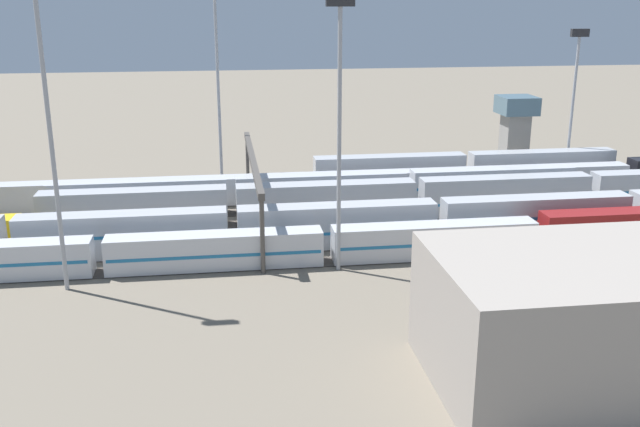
{
  "coord_description": "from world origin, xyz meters",
  "views": [
    {
      "loc": [
        15.15,
        88.12,
        28.13
      ],
      "look_at": [
        3.3,
        4.67,
        2.5
      ],
      "focal_mm": 40.3,
      "sensor_mm": 36.0,
      "label": 1
    }
  ],
  "objects_px": {
    "train_on_track_6": "(307,246)",
    "train_on_track_2": "(321,192)",
    "train_on_track_3": "(417,198)",
    "control_tower": "(515,125)",
    "train_on_track_1": "(301,187)",
    "train_on_track_5": "(337,225)",
    "light_mast_2": "(575,83)",
    "light_mast_0": "(217,60)",
    "train_on_track_0": "(467,169)",
    "signal_gantry": "(253,166)",
    "light_mast_1": "(340,102)",
    "light_mast_3": "(46,92)"
  },
  "relations": [
    {
      "from": "train_on_track_1",
      "to": "signal_gantry",
      "type": "distance_m",
      "value": 13.54
    },
    {
      "from": "train_on_track_6",
      "to": "control_tower",
      "type": "xyz_separation_m",
      "value": [
        -41.18,
        -42.58,
        4.92
      ]
    },
    {
      "from": "train_on_track_2",
      "to": "train_on_track_0",
      "type": "height_order",
      "value": "same"
    },
    {
      "from": "train_on_track_1",
      "to": "control_tower",
      "type": "bearing_deg",
      "value": -155.71
    },
    {
      "from": "train_on_track_1",
      "to": "light_mast_0",
      "type": "xyz_separation_m",
      "value": [
        11.11,
        -7.14,
        17.27
      ]
    },
    {
      "from": "train_on_track_3",
      "to": "light_mast_0",
      "type": "relative_size",
      "value": 3.09
    },
    {
      "from": "train_on_track_3",
      "to": "light_mast_0",
      "type": "distance_m",
      "value": 34.83
    },
    {
      "from": "light_mast_3",
      "to": "control_tower",
      "type": "height_order",
      "value": "light_mast_3"
    },
    {
      "from": "train_on_track_0",
      "to": "light_mast_1",
      "type": "bearing_deg",
      "value": 51.76
    },
    {
      "from": "train_on_track_2",
      "to": "train_on_track_3",
      "type": "distance_m",
      "value": 13.02
    },
    {
      "from": "light_mast_3",
      "to": "train_on_track_3",
      "type": "bearing_deg",
      "value": -155.46
    },
    {
      "from": "train_on_track_2",
      "to": "control_tower",
      "type": "xyz_separation_m",
      "value": [
        -36.82,
        -22.58,
        4.37
      ]
    },
    {
      "from": "train_on_track_6",
      "to": "train_on_track_2",
      "type": "bearing_deg",
      "value": -102.32
    },
    {
      "from": "control_tower",
      "to": "train_on_track_1",
      "type": "bearing_deg",
      "value": 24.29
    },
    {
      "from": "control_tower",
      "to": "light_mast_0",
      "type": "bearing_deg",
      "value": 11.78
    },
    {
      "from": "light_mast_2",
      "to": "light_mast_0",
      "type": "bearing_deg",
      "value": 0.26
    },
    {
      "from": "light_mast_1",
      "to": "control_tower",
      "type": "relative_size",
      "value": 2.39
    },
    {
      "from": "light_mast_0",
      "to": "light_mast_2",
      "type": "distance_m",
      "value": 54.95
    },
    {
      "from": "train_on_track_1",
      "to": "light_mast_2",
      "type": "distance_m",
      "value": 46.21
    },
    {
      "from": "light_mast_0",
      "to": "light_mast_1",
      "type": "relative_size",
      "value": 1.09
    },
    {
      "from": "train_on_track_3",
      "to": "light_mast_2",
      "type": "relative_size",
      "value": 4.1
    },
    {
      "from": "light_mast_0",
      "to": "light_mast_1",
      "type": "xyz_separation_m",
      "value": [
        -11.95,
        34.3,
        -1.39
      ]
    },
    {
      "from": "train_on_track_1",
      "to": "light_mast_0",
      "type": "bearing_deg",
      "value": -32.73
    },
    {
      "from": "train_on_track_5",
      "to": "signal_gantry",
      "type": "height_order",
      "value": "signal_gantry"
    },
    {
      "from": "light_mast_1",
      "to": "signal_gantry",
      "type": "distance_m",
      "value": 21.57
    },
    {
      "from": "signal_gantry",
      "to": "light_mast_2",
      "type": "bearing_deg",
      "value": -161.13
    },
    {
      "from": "train_on_track_1",
      "to": "train_on_track_6",
      "type": "bearing_deg",
      "value": 84.92
    },
    {
      "from": "light_mast_0",
      "to": "light_mast_1",
      "type": "bearing_deg",
      "value": 109.2
    },
    {
      "from": "train_on_track_2",
      "to": "train_on_track_6",
      "type": "relative_size",
      "value": 0.79
    },
    {
      "from": "train_on_track_6",
      "to": "light_mast_1",
      "type": "relative_size",
      "value": 3.2
    },
    {
      "from": "train_on_track_2",
      "to": "train_on_track_3",
      "type": "relative_size",
      "value": 0.75
    },
    {
      "from": "light_mast_0",
      "to": "light_mast_2",
      "type": "bearing_deg",
      "value": -179.74
    },
    {
      "from": "train_on_track_1",
      "to": "train_on_track_3",
      "type": "height_order",
      "value": "train_on_track_3"
    },
    {
      "from": "train_on_track_2",
      "to": "train_on_track_6",
      "type": "bearing_deg",
      "value": 77.68
    },
    {
      "from": "signal_gantry",
      "to": "control_tower",
      "type": "height_order",
      "value": "control_tower"
    },
    {
      "from": "train_on_track_2",
      "to": "light_mast_2",
      "type": "bearing_deg",
      "value": -163.38
    },
    {
      "from": "train_on_track_3",
      "to": "light_mast_3",
      "type": "height_order",
      "value": "light_mast_3"
    },
    {
      "from": "light_mast_0",
      "to": "train_on_track_2",
      "type": "bearing_deg",
      "value": 137.51
    },
    {
      "from": "train_on_track_1",
      "to": "train_on_track_5",
      "type": "distance_m",
      "value": 20.1
    },
    {
      "from": "light_mast_2",
      "to": "train_on_track_5",
      "type": "bearing_deg",
      "value": 33.26
    },
    {
      "from": "light_mast_1",
      "to": "light_mast_2",
      "type": "distance_m",
      "value": 55.11
    },
    {
      "from": "train_on_track_0",
      "to": "signal_gantry",
      "type": "xyz_separation_m",
      "value": [
        33.39,
        15.0,
        5.03
      ]
    },
    {
      "from": "train_on_track_6",
      "to": "control_tower",
      "type": "relative_size",
      "value": 7.63
    },
    {
      "from": "light_mast_0",
      "to": "train_on_track_5",
      "type": "bearing_deg",
      "value": 115.62
    },
    {
      "from": "light_mast_0",
      "to": "light_mast_2",
      "type": "xyz_separation_m",
      "value": [
        -54.79,
        -0.25,
        -4.14
      ]
    },
    {
      "from": "control_tower",
      "to": "light_mast_3",
      "type": "bearing_deg",
      "value": 35.12
    },
    {
      "from": "train_on_track_0",
      "to": "light_mast_3",
      "type": "bearing_deg",
      "value": 32.45
    },
    {
      "from": "light_mast_3",
      "to": "signal_gantry",
      "type": "relative_size",
      "value": 0.9
    },
    {
      "from": "train_on_track_2",
      "to": "light_mast_1",
      "type": "relative_size",
      "value": 2.52
    },
    {
      "from": "light_mast_2",
      "to": "light_mast_3",
      "type": "height_order",
      "value": "light_mast_3"
    }
  ]
}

